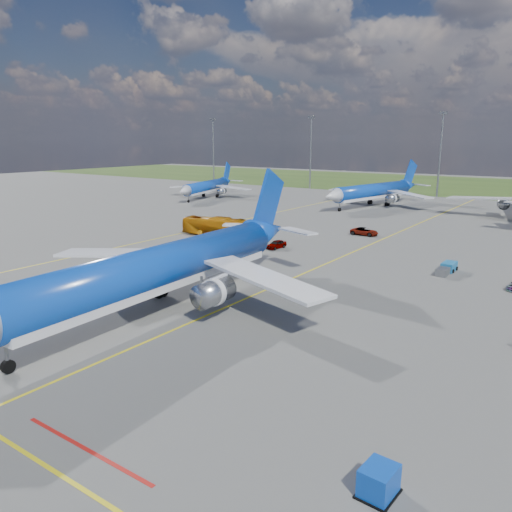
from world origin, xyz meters
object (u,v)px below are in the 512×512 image
Objects in this scene: main_airliner at (161,311)px; baggage_tug_w at (447,268)px; apron_bus at (214,226)px; service_car_a at (276,244)px; uld_container at (379,481)px; bg_jet_nnw at (372,206)px; service_car_b at (364,232)px; baggage_tug_c at (261,226)px; bg_jet_nw at (207,198)px.

baggage_tug_w is at bearing 55.64° from main_airliner.
main_airliner is 37.45m from apron_bus.
apron_bus is 14.22m from service_car_a.
uld_container is 42.23m from baggage_tug_w.
bg_jet_nnw reaches higher than service_car_b.
service_car_b is (-25.47, 58.04, -0.06)m from uld_container.
baggage_tug_c is at bearing 109.66° from main_airliner.
bg_jet_nw is 49.71m from baggage_tug_c.
bg_jet_nw is at bearing 155.22° from baggage_tug_c.
apron_bus is at bearing -63.97° from bg_jet_nw.
bg_jet_nw is 0.74× the size of main_airliner.
service_car_b is (6.48, 17.00, 0.02)m from service_car_a.
main_airliner reaches higher than bg_jet_nw.
service_car_b is 0.94× the size of baggage_tug_w.
bg_jet_nw reaches higher than service_car_b.
baggage_tug_c is (-16.98, 41.35, 0.53)m from main_airliner.
uld_container is (26.09, -11.94, 0.70)m from main_airliner.
bg_jet_nnw is 3.53× the size of apron_bus.
main_airliner is at bearing -120.53° from baggage_tug_w.
bg_jet_nnw reaches higher than uld_container.
apron_bus reaches higher than baggage_tug_c.
baggage_tug_c is (-4.42, -40.41, 0.53)m from bg_jet_nnw.
main_airliner is 4.12× the size of apron_bus.
uld_container is 0.33× the size of baggage_tug_c.
bg_jet_nw is at bearing 138.20° from uld_container.
service_car_b reaches higher than baggage_tug_w.
baggage_tug_w is at bearing -5.07° from baggage_tug_c.
main_airliner is at bearing -70.20° from bg_jet_nnw.
service_car_a is (50.16, -43.01, 0.62)m from bg_jet_nw.
main_airliner is at bearing 178.06° from service_car_b.
apron_bus reaches higher than uld_container.
bg_jet_nnw is 101.37m from uld_container.
service_car_b is 18.23m from baggage_tug_c.
baggage_tug_w is (17.63, -16.55, -0.13)m from service_car_b.
baggage_tug_w is at bearing -134.36° from service_car_b.
baggage_tug_w is at bearing -45.67° from bg_jet_nw.
uld_container is at bearing -78.13° from baggage_tug_w.
bg_jet_nw is 0.86× the size of bg_jet_nnw.
bg_jet_nnw is at bearing 97.21° from baggage_tug_c.
service_car_a is at bearing -34.34° from baggage_tug_c.
apron_bus reaches higher than service_car_a.
main_airliner is (56.02, -72.11, 0.00)m from bg_jet_nw.
bg_jet_nw is at bearing 143.87° from service_car_a.
bg_jet_nw is 9.19× the size of service_car_a.
bg_jet_nnw reaches higher than baggage_tug_w.
service_car_a is at bearing -71.69° from bg_jet_nnw.
service_car_b is at bearing 28.54° from baggage_tug_c.
main_airliner is at bearing -159.42° from apron_bus.
main_airliner is (12.56, -81.76, 0.00)m from bg_jet_nnw.
bg_jet_nnw is 40.65m from baggage_tug_c.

